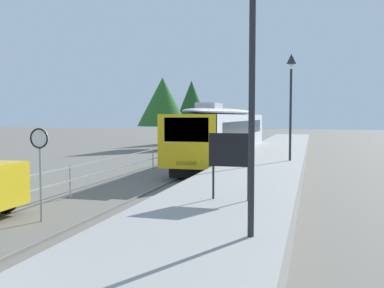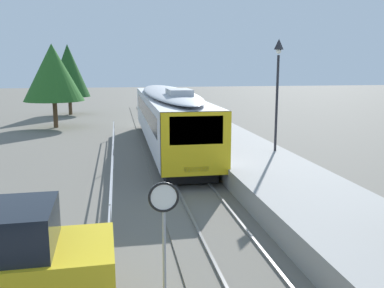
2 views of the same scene
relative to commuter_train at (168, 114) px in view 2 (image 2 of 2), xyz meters
name	(u,v)px [view 2 (image 2 of 2)]	position (x,y,z in m)	size (l,w,h in m)	color
ground_plane	(120,165)	(-3.00, -3.75, -2.14)	(160.00, 160.00, 0.00)	#6B665B
track_rails	(177,162)	(0.00, -3.75, -2.11)	(3.20, 60.00, 0.14)	#6B665B
commuter_train	(168,114)	(0.00, 0.00, 0.00)	(2.82, 18.56, 3.74)	silver
station_platform	(237,152)	(3.25, -3.75, -1.69)	(3.90, 60.00, 0.90)	#999691
platform_lamp_mid_platform	(278,74)	(4.53, -5.92, 2.48)	(0.34, 0.34, 5.35)	#232328
speed_limit_sign	(164,216)	(-2.17, -17.26, -0.02)	(0.61, 0.10, 2.81)	#9EA0A5
carpark_fence	(110,216)	(-3.30, -13.75, -1.23)	(0.06, 36.06, 1.25)	#9EA0A5
tree_behind_carpark	(68,71)	(-7.87, 20.06, 2.37)	(4.23, 4.23, 7.19)	brown
tree_behind_station_far	(53,73)	(-8.05, 10.58, 2.33)	(4.80, 4.80, 6.76)	brown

